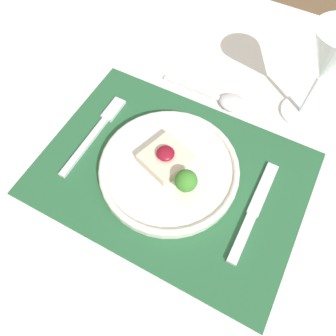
{
  "coord_description": "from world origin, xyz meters",
  "views": [
    {
      "loc": [
        0.12,
        -0.24,
        1.26
      ],
      "look_at": [
        -0.01,
        -0.0,
        0.77
      ],
      "focal_mm": 35.0,
      "sensor_mm": 36.0,
      "label": 1
    }
  ],
  "objects_px": {
    "fork": "(98,129)",
    "knife": "(251,217)",
    "wine_glass_near": "(330,59)",
    "spoon": "(225,100)",
    "dinner_plate": "(168,170)"
  },
  "relations": [
    {
      "from": "fork",
      "to": "knife",
      "type": "bearing_deg",
      "value": -7.91
    },
    {
      "from": "fork",
      "to": "wine_glass_near",
      "type": "relative_size",
      "value": 1.02
    },
    {
      "from": "spoon",
      "to": "wine_glass_near",
      "type": "height_order",
      "value": "wine_glass_near"
    },
    {
      "from": "dinner_plate",
      "to": "fork",
      "type": "height_order",
      "value": "dinner_plate"
    },
    {
      "from": "knife",
      "to": "spoon",
      "type": "distance_m",
      "value": 0.25
    },
    {
      "from": "fork",
      "to": "wine_glass_near",
      "type": "xyz_separation_m",
      "value": [
        0.32,
        0.22,
        0.13
      ]
    },
    {
      "from": "dinner_plate",
      "to": "spoon",
      "type": "bearing_deg",
      "value": 83.5
    },
    {
      "from": "fork",
      "to": "dinner_plate",
      "type": "bearing_deg",
      "value": -9.54
    },
    {
      "from": "knife",
      "to": "dinner_plate",
      "type": "bearing_deg",
      "value": 175.99
    },
    {
      "from": "spoon",
      "to": "fork",
      "type": "bearing_deg",
      "value": -137.95
    },
    {
      "from": "dinner_plate",
      "to": "fork",
      "type": "distance_m",
      "value": 0.16
    },
    {
      "from": "wine_glass_near",
      "to": "dinner_plate",
      "type": "bearing_deg",
      "value": -124.21
    },
    {
      "from": "dinner_plate",
      "to": "spoon",
      "type": "height_order",
      "value": "dinner_plate"
    },
    {
      "from": "fork",
      "to": "knife",
      "type": "height_order",
      "value": "knife"
    },
    {
      "from": "spoon",
      "to": "wine_glass_near",
      "type": "distance_m",
      "value": 0.2
    }
  ]
}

